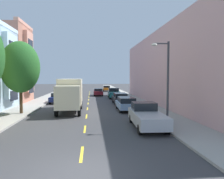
# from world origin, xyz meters

# --- Properties ---
(ground_plane) EXTENTS (160.00, 160.00, 0.00)m
(ground_plane) POSITION_xyz_m (0.00, 30.00, 0.00)
(ground_plane) COLOR #38383A
(sidewalk_left) EXTENTS (3.20, 120.00, 0.14)m
(sidewalk_left) POSITION_xyz_m (-7.10, 28.00, 0.07)
(sidewalk_left) COLOR #99968E
(sidewalk_left) RESTS_ON ground_plane
(sidewalk_right) EXTENTS (3.20, 120.00, 0.14)m
(sidewalk_right) POSITION_xyz_m (7.10, 28.00, 0.07)
(sidewalk_right) COLOR #99968E
(sidewalk_right) RESTS_ON ground_plane
(lane_centerline_dashes) EXTENTS (0.14, 47.20, 0.01)m
(lane_centerline_dashes) POSITION_xyz_m (0.00, 24.50, 0.00)
(lane_centerline_dashes) COLOR yellow
(lane_centerline_dashes) RESTS_ON ground_plane
(apartment_block_opposite) EXTENTS (10.00, 36.00, 9.61)m
(apartment_block_opposite) POSITION_xyz_m (13.70, 20.00, 4.80)
(apartment_block_opposite) COLOR #CC9E9E
(apartment_block_opposite) RESTS_ON ground_plane
(street_tree_second) EXTENTS (3.70, 3.70, 7.01)m
(street_tree_second) POSITION_xyz_m (-6.40, 13.59, 4.64)
(street_tree_second) COLOR #47331E
(street_tree_second) RESTS_ON sidewalk_left
(street_lamp) EXTENTS (1.35, 0.28, 6.13)m
(street_lamp) POSITION_xyz_m (5.93, 7.25, 3.73)
(street_lamp) COLOR #38383D
(street_lamp) RESTS_ON sidewalk_right
(delivery_box_truck) EXTENTS (2.53, 7.84, 3.47)m
(delivery_box_truck) POSITION_xyz_m (-1.80, 15.45, 1.96)
(delivery_box_truck) COLOR beige
(delivery_box_truck) RESTS_ON ground_plane
(parked_pickup_silver) EXTENTS (2.15, 5.36, 1.73)m
(parked_pickup_silver) POSITION_xyz_m (4.50, 7.14, 0.83)
(parked_pickup_silver) COLOR #B2B5BA
(parked_pickup_silver) RESTS_ON ground_plane
(parked_pickup_teal) EXTENTS (2.11, 5.34, 1.73)m
(parked_pickup_teal) POSITION_xyz_m (4.44, 29.50, 0.83)
(parked_pickup_teal) COLOR #195B60
(parked_pickup_teal) RESTS_ON ground_plane
(parked_wagon_sky) EXTENTS (1.84, 4.71, 1.50)m
(parked_wagon_sky) POSITION_xyz_m (4.24, 15.11, 0.80)
(parked_wagon_sky) COLOR #7A9EC6
(parked_wagon_sky) RESTS_ON ground_plane
(parked_sedan_navy) EXTENTS (1.83, 4.51, 1.43)m
(parked_sedan_navy) POSITION_xyz_m (-4.34, 23.27, 0.75)
(parked_sedan_navy) COLOR navy
(parked_sedan_navy) RESTS_ON ground_plane
(parked_sedan_orange) EXTENTS (1.90, 4.54, 1.43)m
(parked_sedan_orange) POSITION_xyz_m (4.45, 48.64, 0.75)
(parked_sedan_orange) COLOR orange
(parked_sedan_orange) RESTS_ON ground_plane
(parked_wagon_black) EXTENTS (1.85, 4.71, 1.50)m
(parked_wagon_black) POSITION_xyz_m (4.39, 21.22, 0.80)
(parked_wagon_black) COLOR black
(parked_wagon_black) RESTS_ON ground_plane
(parked_hatchback_forest) EXTENTS (1.81, 4.03, 1.50)m
(parked_hatchback_forest) POSITION_xyz_m (-4.44, 53.51, 0.76)
(parked_hatchback_forest) COLOR #194C28
(parked_hatchback_forest) RESTS_ON ground_plane
(moving_burgundy_sedan) EXTENTS (1.80, 4.50, 1.43)m
(moving_burgundy_sedan) POSITION_xyz_m (1.80, 34.79, 0.75)
(moving_burgundy_sedan) COLOR maroon
(moving_burgundy_sedan) RESTS_ON ground_plane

